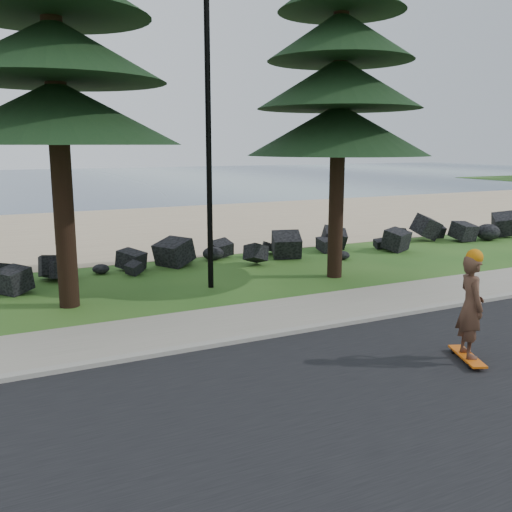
# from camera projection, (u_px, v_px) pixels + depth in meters

# --- Properties ---
(ground) EXTENTS (160.00, 160.00, 0.00)m
(ground) POSITION_uv_depth(u_px,v_px,m) (269.00, 321.00, 11.73)
(ground) COLOR #234F18
(ground) RESTS_ON ground
(road) EXTENTS (160.00, 7.00, 0.02)m
(road) POSITION_uv_depth(u_px,v_px,m) (421.00, 411.00, 7.77)
(road) COLOR black
(road) RESTS_ON ground
(kerb) EXTENTS (160.00, 0.20, 0.10)m
(kerb) POSITION_uv_depth(u_px,v_px,m) (291.00, 332.00, 10.93)
(kerb) COLOR #9D998D
(kerb) RESTS_ON ground
(sidewalk) EXTENTS (160.00, 2.00, 0.08)m
(sidewalk) POSITION_uv_depth(u_px,v_px,m) (264.00, 317.00, 11.90)
(sidewalk) COLOR gray
(sidewalk) RESTS_ON ground
(beach_sand) EXTENTS (160.00, 15.00, 0.01)m
(beach_sand) POSITION_uv_depth(u_px,v_px,m) (113.00, 229.00, 24.49)
(beach_sand) COLOR tan
(beach_sand) RESTS_ON ground
(ocean) EXTENTS (160.00, 58.00, 0.01)m
(ocean) POSITION_uv_depth(u_px,v_px,m) (32.00, 181.00, 56.60)
(ocean) COLOR #324660
(ocean) RESTS_ON ground
(seawall_boulders) EXTENTS (60.00, 2.40, 1.10)m
(seawall_boulders) POSITION_uv_depth(u_px,v_px,m) (180.00, 269.00, 16.66)
(seawall_boulders) COLOR black
(seawall_boulders) RESTS_ON ground
(lamp_post) EXTENTS (0.25, 0.14, 8.14)m
(lamp_post) POSITION_uv_depth(u_px,v_px,m) (208.00, 121.00, 13.75)
(lamp_post) COLOR black
(lamp_post) RESTS_ON ground
(skateboarder) EXTENTS (0.63, 1.04, 1.91)m
(skateboarder) POSITION_uv_depth(u_px,v_px,m) (471.00, 307.00, 9.37)
(skateboarder) COLOR #D5580C
(skateboarder) RESTS_ON ground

